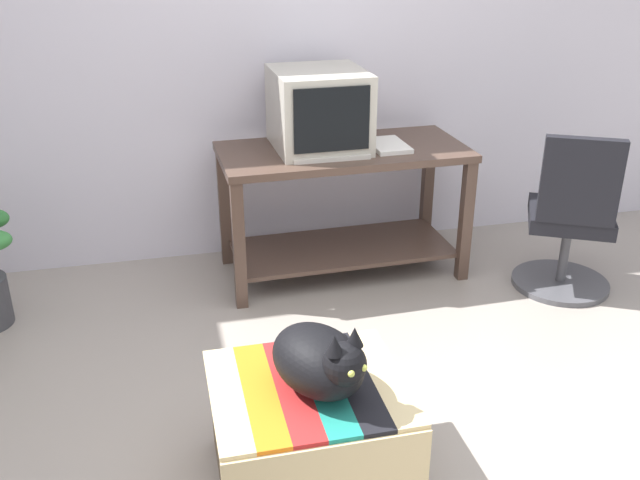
{
  "coord_description": "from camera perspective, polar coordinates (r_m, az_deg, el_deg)",
  "views": [
    {
      "loc": [
        -0.65,
        -1.93,
        1.85
      ],
      "look_at": [
        0.01,
        0.85,
        0.55
      ],
      "focal_mm": 39.91,
      "sensor_mm": 36.0,
      "label": 1
    }
  ],
  "objects": [
    {
      "name": "ground_plane",
      "position": [
        2.75,
        4.16,
        -17.87
      ],
      "size": [
        14.0,
        14.0,
        0.0
      ],
      "primitive_type": "plane",
      "color": "#9E9389"
    },
    {
      "name": "back_wall",
      "position": [
        4.07,
        -4.19,
        16.64
      ],
      "size": [
        8.0,
        0.1,
        2.6
      ],
      "primitive_type": "cube",
      "color": "silver",
      "rests_on": "ground_plane"
    },
    {
      "name": "desk",
      "position": [
        3.9,
        1.82,
        4.1
      ],
      "size": [
        1.34,
        0.65,
        0.72
      ],
      "rotation": [
        0.0,
        0.0,
        0.02
      ],
      "color": "#4C382D",
      "rests_on": "ground_plane"
    },
    {
      "name": "tv_monitor",
      "position": [
        3.79,
        -0.1,
        10.35
      ],
      "size": [
        0.48,
        0.53,
        0.41
      ],
      "rotation": [
        0.0,
        0.0,
        0.02
      ],
      "color": "#BCB7A8",
      "rests_on": "desk"
    },
    {
      "name": "keyboard",
      "position": [
        3.66,
        0.75,
        6.79
      ],
      "size": [
        0.4,
        0.15,
        0.02
      ],
      "primitive_type": "cube",
      "rotation": [
        0.0,
        0.0,
        0.0
      ],
      "color": "beige",
      "rests_on": "desk"
    },
    {
      "name": "book",
      "position": [
        3.85,
        5.48,
        7.57
      ],
      "size": [
        0.19,
        0.29,
        0.02
      ],
      "primitive_type": "cube",
      "rotation": [
        0.0,
        0.0,
        0.03
      ],
      "color": "white",
      "rests_on": "desk"
    },
    {
      "name": "ottoman_with_blanket",
      "position": [
        2.58,
        -0.9,
        -15.2
      ],
      "size": [
        0.66,
        0.6,
        0.4
      ],
      "color": "#7A664C",
      "rests_on": "ground_plane"
    },
    {
      "name": "cat",
      "position": [
        2.37,
        0.1,
        -9.64
      ],
      "size": [
        0.39,
        0.48,
        0.29
      ],
      "rotation": [
        0.0,
        0.0,
        0.42
      ],
      "color": "black",
      "rests_on": "ottoman_with_blanket"
    },
    {
      "name": "office_chair",
      "position": [
        3.94,
        19.43,
        1.18
      ],
      "size": [
        0.57,
        0.57,
        0.89
      ],
      "rotation": [
        0.0,
        0.0,
        2.66
      ],
      "color": "#4C4C51",
      "rests_on": "ground_plane"
    }
  ]
}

